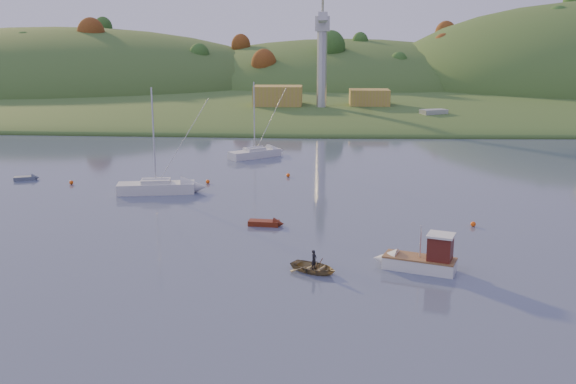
{
  "coord_description": "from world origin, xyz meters",
  "views": [
    {
      "loc": [
        1.31,
        -25.15,
        17.33
      ],
      "look_at": [
        -1.65,
        37.42,
        2.5
      ],
      "focal_mm": 40.0,
      "sensor_mm": 36.0,
      "label": 1
    }
  ],
  "objects_px": {
    "canoe": "(314,267)",
    "grey_dinghy": "(30,178)",
    "red_tender": "(271,223)",
    "fishing_boat": "(414,258)",
    "sailboat_near": "(255,153)",
    "sailboat_far": "(156,186)"
  },
  "relations": [
    {
      "from": "fishing_boat",
      "to": "red_tender",
      "type": "xyz_separation_m",
      "value": [
        -12.0,
        11.49,
        -0.66
      ]
    },
    {
      "from": "canoe",
      "to": "red_tender",
      "type": "xyz_separation_m",
      "value": [
        -4.24,
        12.46,
        -0.15
      ]
    },
    {
      "from": "sailboat_near",
      "to": "canoe",
      "type": "xyz_separation_m",
      "value": [
        9.38,
        -49.14,
        -0.34
      ]
    },
    {
      "from": "red_tender",
      "to": "grey_dinghy",
      "type": "bearing_deg",
      "value": 155.07
    },
    {
      "from": "sailboat_far",
      "to": "grey_dinghy",
      "type": "relative_size",
      "value": 3.77
    },
    {
      "from": "sailboat_near",
      "to": "red_tender",
      "type": "xyz_separation_m",
      "value": [
        5.14,
        -36.67,
        -0.49
      ]
    },
    {
      "from": "sailboat_near",
      "to": "red_tender",
      "type": "bearing_deg",
      "value": -121.58
    },
    {
      "from": "sailboat_far",
      "to": "red_tender",
      "type": "relative_size",
      "value": 3.44
    },
    {
      "from": "sailboat_far",
      "to": "canoe",
      "type": "bearing_deg",
      "value": -63.25
    },
    {
      "from": "canoe",
      "to": "grey_dinghy",
      "type": "bearing_deg",
      "value": 80.8
    },
    {
      "from": "fishing_boat",
      "to": "grey_dinghy",
      "type": "xyz_separation_m",
      "value": [
        -44.3,
        30.86,
        -0.67
      ]
    },
    {
      "from": "fishing_boat",
      "to": "canoe",
      "type": "height_order",
      "value": "fishing_boat"
    },
    {
      "from": "canoe",
      "to": "red_tender",
      "type": "bearing_deg",
      "value": 50.67
    },
    {
      "from": "fishing_boat",
      "to": "sailboat_far",
      "type": "height_order",
      "value": "sailboat_far"
    },
    {
      "from": "sailboat_far",
      "to": "fishing_boat",
      "type": "bearing_deg",
      "value": -52.27
    },
    {
      "from": "fishing_boat",
      "to": "sailboat_near",
      "type": "relative_size",
      "value": 0.59
    },
    {
      "from": "red_tender",
      "to": "grey_dinghy",
      "type": "relative_size",
      "value": 1.1
    },
    {
      "from": "sailboat_far",
      "to": "sailboat_near",
      "type": "bearing_deg",
      "value": 59.4
    },
    {
      "from": "sailboat_near",
      "to": "grey_dinghy",
      "type": "height_order",
      "value": "sailboat_near"
    },
    {
      "from": "canoe",
      "to": "sailboat_far",
      "type": "bearing_deg",
      "value": 68.08
    },
    {
      "from": "fishing_boat",
      "to": "red_tender",
      "type": "relative_size",
      "value": 1.89
    },
    {
      "from": "red_tender",
      "to": "grey_dinghy",
      "type": "height_order",
      "value": "red_tender"
    }
  ]
}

